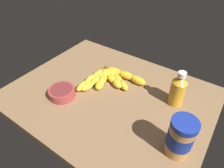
# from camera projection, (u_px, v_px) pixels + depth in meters

# --- Properties ---
(ground_plane) EXTENTS (0.87, 0.68, 0.04)m
(ground_plane) POSITION_uv_depth(u_px,v_px,m) (109.00, 97.00, 0.90)
(ground_plane) COLOR brown
(banana_bunch) EXTENTS (0.25, 0.24, 0.04)m
(banana_bunch) POSITION_uv_depth(u_px,v_px,m) (109.00, 78.00, 0.95)
(banana_bunch) COLOR gold
(banana_bunch) RESTS_ON ground_plane
(peanut_butter_jar) EXTENTS (0.08, 0.08, 0.15)m
(peanut_butter_jar) POSITION_uv_depth(u_px,v_px,m) (180.00, 137.00, 0.62)
(peanut_butter_jar) COLOR #BF8442
(peanut_butter_jar) RESTS_ON ground_plane
(honey_bottle) EXTENTS (0.06, 0.06, 0.16)m
(honey_bottle) POSITION_uv_depth(u_px,v_px,m) (178.00, 90.00, 0.80)
(honey_bottle) COLOR gold
(honey_bottle) RESTS_ON ground_plane
(small_bowl) EXTENTS (0.12, 0.12, 0.04)m
(small_bowl) POSITION_uv_depth(u_px,v_px,m) (62.00, 92.00, 0.86)
(small_bowl) COLOR #993838
(small_bowl) RESTS_ON ground_plane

